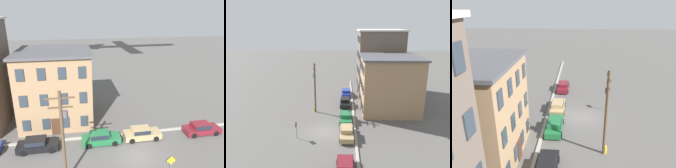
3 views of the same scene
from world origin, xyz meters
The scene contains 10 objects.
ground_plane centered at (0.00, 0.00, 0.00)m, with size 200.00×200.00×0.00m, color #565451.
kerb_strip centered at (0.00, 4.50, 0.08)m, with size 56.00×0.36×0.16m, color #9E998E.
apartment_midblock centered at (-8.57, 10.75, 4.86)m, with size 9.60×10.01×9.69m.
car_black centered at (-10.47, 3.09, 0.75)m, with size 4.40×1.92×1.43m.
car_green centered at (-3.51, 3.16, 0.75)m, with size 4.40×1.92×1.43m.
car_tan centered at (1.45, 3.28, 0.75)m, with size 4.40×1.92×1.43m.
car_maroon centered at (9.09, 3.08, 0.75)m, with size 4.40×1.92×1.43m.
caution_sign centered at (2.00, -3.49, 1.63)m, with size 0.95×0.08×2.45m.
utility_pole centered at (-7.24, -2.11, 4.86)m, with size 2.40×0.44×8.64m.
fire_hydrant centered at (-7.32, -2.28, 0.48)m, with size 0.24×0.34×0.96m.
Camera 3 is at (-25.46, 0.57, 14.16)m, focal length 35.00 mm.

